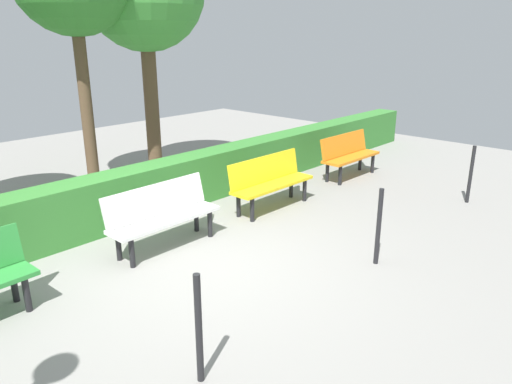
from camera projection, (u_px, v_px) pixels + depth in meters
The scene contains 8 objects.
ground_plane at pixel (202, 264), 6.14m from camera, with size 18.65×18.65×0.00m, color gray.
bench_orange at pixel (348, 153), 9.72m from camera, with size 1.50×0.49×0.86m.
bench_yellow at pixel (270, 180), 7.97m from camera, with size 1.62×0.48×0.86m.
bench_white at pixel (162, 213), 6.50m from camera, with size 1.61×0.47×0.86m.
hedge_row at pixel (171, 185), 7.97m from camera, with size 14.65×0.52×0.82m, color #387F33.
railing_post_near at pixel (471, 175), 8.21m from camera, with size 0.06×0.06×1.00m, color black.
railing_post_mid at pixel (379, 227), 6.00m from camera, with size 0.06×0.06×1.00m, color black.
railing_post_far at pixel (199, 329), 3.93m from camera, with size 0.06×0.06×1.00m, color black.
Camera 1 is at (3.63, 4.25, 2.80)m, focal length 33.88 mm.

